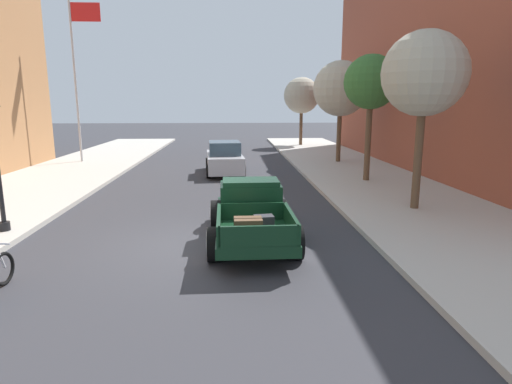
# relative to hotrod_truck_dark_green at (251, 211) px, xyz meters

# --- Properties ---
(ground_plane) EXTENTS (140.00, 140.00, 0.00)m
(ground_plane) POSITION_rel_hotrod_truck_dark_green_xyz_m (-1.48, -0.46, -0.75)
(ground_plane) COLOR #333338
(sidewalk_right) EXTENTS (5.50, 64.00, 0.15)m
(sidewalk_right) POSITION_rel_hotrod_truck_dark_green_xyz_m (5.77, -0.46, -0.68)
(sidewalk_right) COLOR #B7B2A8
(sidewalk_right) RESTS_ON ground
(hotrod_truck_dark_green) EXTENTS (2.25, 4.97, 1.58)m
(hotrod_truck_dark_green) POSITION_rel_hotrod_truck_dark_green_xyz_m (0.00, 0.00, 0.00)
(hotrod_truck_dark_green) COLOR black
(hotrod_truck_dark_green) RESTS_ON ground
(car_background_silver) EXTENTS (2.08, 4.40, 1.65)m
(car_background_silver) POSITION_rel_hotrod_truck_dark_green_xyz_m (-0.85, 10.79, 0.01)
(car_background_silver) COLOR #B7B7BC
(car_background_silver) RESTS_ON ground
(flagpole) EXTENTS (1.74, 0.16, 9.16)m
(flagpole) POSITION_rel_hotrod_truck_dark_green_xyz_m (-9.14, 15.00, 5.02)
(flagpole) COLOR #B2B2B7
(flagpole) RESTS_ON sidewalk_left
(street_tree_nearest) EXTENTS (2.63, 2.63, 5.58)m
(street_tree_nearest) POSITION_rel_hotrod_truck_dark_green_xyz_m (5.50, 2.51, 3.63)
(street_tree_nearest) COLOR brown
(street_tree_nearest) RESTS_ON sidewalk_right
(street_tree_second) EXTENTS (2.33, 2.33, 5.43)m
(street_tree_second) POSITION_rel_hotrod_truck_dark_green_xyz_m (5.53, 7.77, 3.62)
(street_tree_second) COLOR brown
(street_tree_second) RESTS_ON sidewalk_right
(street_tree_third) EXTENTS (3.14, 3.14, 5.78)m
(street_tree_third) POSITION_rel_hotrod_truck_dark_green_xyz_m (5.80, 14.06, 3.58)
(street_tree_third) COLOR brown
(street_tree_third) RESTS_ON sidewalk_right
(street_tree_farthest) EXTENTS (2.91, 2.91, 5.47)m
(street_tree_farthest) POSITION_rel_hotrod_truck_dark_green_xyz_m (5.27, 24.65, 3.39)
(street_tree_farthest) COLOR brown
(street_tree_farthest) RESTS_ON sidewalk_right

